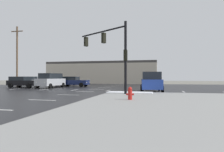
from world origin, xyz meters
TOP-DOWN VIEW (x-y plane):
  - ground_plane at (0.00, 0.00)m, footprint 120.00×120.00m
  - road_asphalt at (0.00, 0.00)m, footprint 44.00×44.00m
  - snow_strip_curbside at (5.00, -4.00)m, footprint 4.00×1.60m
  - lane_markings at (1.20, -1.38)m, footprint 36.15×36.15m
  - traffic_signal_mast at (3.38, -4.33)m, footprint 5.29×3.65m
  - fire_hydrant at (5.78, -9.51)m, footprint 0.48×0.26m
  - strip_building_background at (-5.53, 24.92)m, footprint 25.33×8.00m
  - sedan_black at (-11.16, 3.16)m, footprint 4.60×2.19m
  - suv_silver at (-7.33, 4.06)m, footprint 2.41×4.93m
  - sedan_navy at (-5.53, 7.66)m, footprint 4.56×2.08m
  - suv_blue at (6.74, -0.54)m, footprint 2.54×4.97m
  - sedan_grey at (-8.64, 11.28)m, footprint 2.25×4.62m
  - sedan_white at (-12.90, 5.93)m, footprint 4.66×2.37m
  - utility_pole_far at (-16.08, 8.24)m, footprint 2.20×0.28m

SIDE VIEW (x-z plane):
  - ground_plane at x=0.00m, z-range 0.00..0.00m
  - road_asphalt at x=0.00m, z-range 0.00..0.02m
  - lane_markings at x=1.20m, z-range 0.02..0.03m
  - snow_strip_curbside at x=5.00m, z-range 0.14..0.20m
  - fire_hydrant at x=5.78m, z-range 0.14..0.93m
  - sedan_black at x=-11.16m, z-range 0.06..1.64m
  - sedan_navy at x=-5.53m, z-range 0.06..1.64m
  - sedan_grey at x=-8.64m, z-range 0.06..1.64m
  - sedan_white at x=-12.90m, z-range 0.06..1.64m
  - suv_silver at x=-7.33m, z-range 0.08..2.11m
  - suv_blue at x=6.74m, z-range 0.08..2.11m
  - strip_building_background at x=-5.53m, z-range 0.00..5.06m
  - traffic_signal_mast at x=3.38m, z-range 1.20..7.25m
  - utility_pole_far at x=-16.08m, z-range 0.22..10.36m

